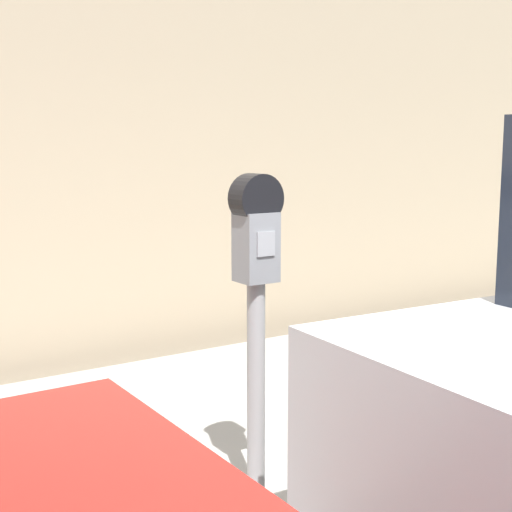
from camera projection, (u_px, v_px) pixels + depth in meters
sidewalk at (180, 443)px, 4.02m from camera, size 24.00×2.80×0.12m
building_facade at (56, 6)px, 5.14m from camera, size 24.00×0.30×5.44m
parking_meter at (256, 288)px, 3.06m from camera, size 0.21×0.15×1.49m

